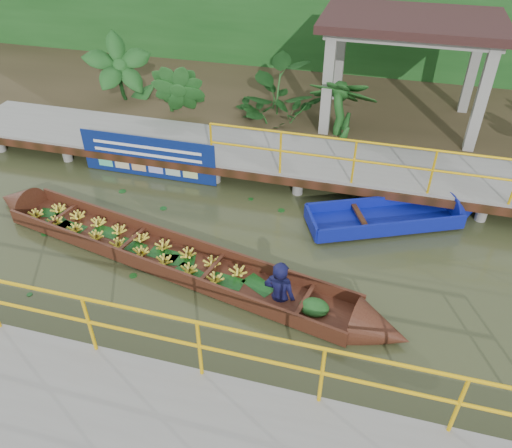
# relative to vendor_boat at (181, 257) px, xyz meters

# --- Properties ---
(ground) EXTENTS (80.00, 80.00, 0.00)m
(ground) POSITION_rel_vendor_boat_xyz_m (0.62, 0.39, -0.22)
(ground) COLOR #2D341A
(ground) RESTS_ON ground
(land_strip) EXTENTS (30.00, 8.00, 0.45)m
(land_strip) POSITION_rel_vendor_boat_xyz_m (0.62, 7.89, 0.01)
(land_strip) COLOR #2E2817
(land_strip) RESTS_ON ground
(far_dock) EXTENTS (16.00, 2.06, 1.66)m
(far_dock) POSITION_rel_vendor_boat_xyz_m (0.64, 3.82, 0.26)
(far_dock) COLOR gray
(far_dock) RESTS_ON ground
(pavilion) EXTENTS (4.40, 3.00, 3.00)m
(pavilion) POSITION_rel_vendor_boat_xyz_m (3.62, 6.69, 2.60)
(pavilion) COLOR gray
(pavilion) RESTS_ON ground
(foliage_backdrop) EXTENTS (30.00, 0.80, 4.00)m
(foliage_backdrop) POSITION_rel_vendor_boat_xyz_m (0.62, 10.39, 1.78)
(foliage_backdrop) COLOR #154416
(foliage_backdrop) RESTS_ON ground
(vendor_boat) EXTENTS (9.14, 2.77, 1.98)m
(vendor_boat) POSITION_rel_vendor_boat_xyz_m (0.00, 0.00, 0.00)
(vendor_boat) COLOR #3D1A10
(vendor_boat) RESTS_ON ground
(moored_blue_boat) EXTENTS (3.75, 2.38, 0.88)m
(moored_blue_boat) POSITION_rel_vendor_boat_xyz_m (4.41, 2.72, -0.06)
(moored_blue_boat) COLOR navy
(moored_blue_boat) RESTS_ON ground
(blue_banner) EXTENTS (3.38, 0.04, 1.06)m
(blue_banner) POSITION_rel_vendor_boat_xyz_m (-1.98, 2.87, 0.34)
(blue_banner) COLOR navy
(blue_banner) RESTS_ON ground
(tropical_plants) EXTENTS (14.34, 1.34, 1.68)m
(tropical_plants) POSITION_rel_vendor_boat_xyz_m (2.00, 5.69, 1.07)
(tropical_plants) COLOR #154416
(tropical_plants) RESTS_ON ground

